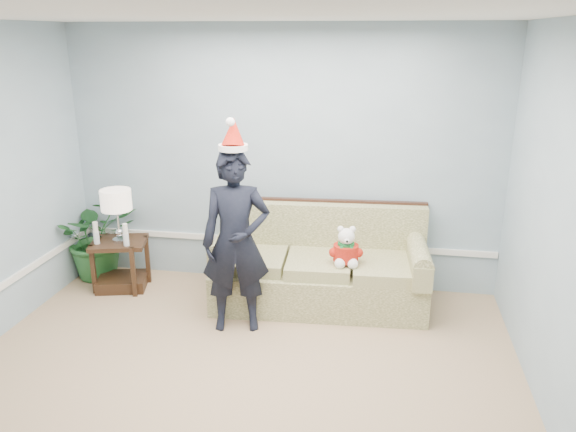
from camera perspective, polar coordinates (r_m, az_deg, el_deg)
The scene contains 10 objects.
room_shell at distance 3.49m, azimuth -8.47°, elevation -2.91°, with size 4.54×5.04×2.74m.
wainscot_trim at distance 5.26m, azimuth -16.28°, elevation -6.66°, with size 4.49×4.99×0.06m.
sofa at distance 5.64m, azimuth 3.26°, elevation -5.39°, with size 2.12×1.01×0.97m.
side_table at distance 6.23m, azimuth -16.56°, elevation -5.22°, with size 0.65×0.58×0.53m.
table_lamp at distance 5.96m, azimuth -17.06°, elevation 1.35°, with size 0.31×0.31×0.55m.
candle_pair at distance 5.99m, azimuth -17.56°, elevation -1.81°, with size 0.38×0.06×0.23m.
houseplant at distance 6.50m, azimuth -18.76°, elevation -1.99°, with size 0.84×0.73×0.93m, color #24602B.
man at distance 4.98m, azimuth -5.30°, elevation -2.64°, with size 0.61×0.40×1.66m, color black.
santa_hat at distance 4.75m, azimuth -5.58°, elevation 8.17°, with size 0.27×0.30×0.29m.
teddy_bear at distance 5.30m, azimuth 5.89°, elevation -3.51°, with size 0.27×0.29×0.39m.
Camera 1 is at (1.07, -3.08, 2.58)m, focal length 35.00 mm.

